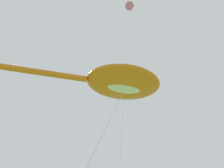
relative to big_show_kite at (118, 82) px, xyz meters
name	(u,v)px	position (x,y,z in m)	size (l,w,h in m)	color
big_show_kite	(118,82)	(0.00, 0.00, 0.00)	(11.92, 8.74, 12.65)	orange
small_kite_delta_white	(128,6)	(3.22, 1.23, 12.99)	(2.06, 4.46, 25.78)	pink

